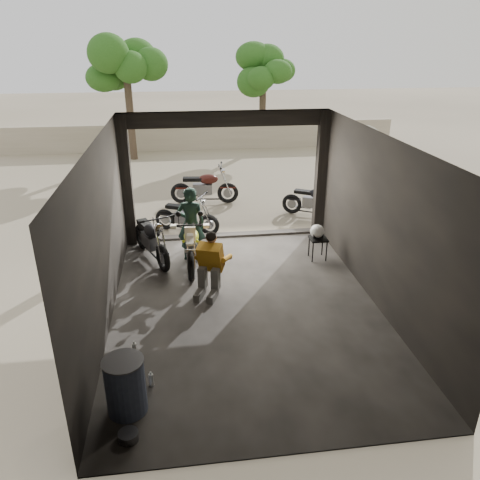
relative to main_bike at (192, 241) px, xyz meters
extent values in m
plane|color=#7A6D56|center=(0.93, -1.94, -0.62)|extent=(80.00, 80.00, 0.00)
cube|color=#2D2B28|center=(0.93, -1.94, -0.61)|extent=(5.00, 7.00, 0.02)
plane|color=black|center=(0.93, -1.94, 2.58)|extent=(7.00, 7.00, 0.00)
cube|color=black|center=(0.93, -5.44, 0.98)|extent=(5.00, 0.02, 3.20)
cube|color=black|center=(-1.57, -1.94, 0.98)|extent=(0.02, 7.00, 3.20)
cube|color=black|center=(3.43, -1.94, 0.98)|extent=(0.02, 7.00, 3.20)
cube|color=black|center=(-1.45, 1.44, 0.98)|extent=(0.24, 0.24, 3.20)
cube|color=black|center=(3.31, 1.44, 0.98)|extent=(0.24, 0.24, 3.20)
cube|color=black|center=(0.93, 1.48, 2.40)|extent=(5.00, 0.16, 0.36)
cube|color=#2D2B28|center=(0.93, 1.56, -0.58)|extent=(5.00, 0.25, 0.08)
cube|color=gray|center=(0.93, 12.06, -0.02)|extent=(18.00, 0.30, 1.20)
cylinder|color=#382B1E|center=(-2.07, 10.56, 1.18)|extent=(0.30, 0.30, 3.58)
ellipsoid|color=#1E4C14|center=(-2.07, 10.56, 3.42)|extent=(2.20, 2.20, 3.14)
cylinder|color=#382B1E|center=(3.73, 12.06, 0.98)|extent=(0.30, 0.30, 3.20)
ellipsoid|color=#1E4C14|center=(3.73, 12.06, 2.98)|extent=(2.20, 2.20, 2.80)
imported|color=black|center=(0.01, 0.32, 0.26)|extent=(0.71, 0.54, 1.76)
cube|color=black|center=(2.89, -0.05, -0.10)|extent=(0.39, 0.39, 0.04)
cylinder|color=black|center=(2.73, -0.22, -0.36)|extent=(0.03, 0.03, 0.52)
cylinder|color=black|center=(3.05, -0.22, -0.36)|extent=(0.03, 0.03, 0.52)
cylinder|color=black|center=(2.73, 0.11, -0.36)|extent=(0.03, 0.03, 0.52)
cylinder|color=black|center=(3.05, 0.11, -0.36)|extent=(0.03, 0.03, 0.52)
ellipsoid|color=silver|center=(2.86, -0.02, 0.08)|extent=(0.38, 0.39, 0.31)
cylinder|color=#3D4A68|center=(-1.07, -4.40, -0.19)|extent=(0.70, 0.70, 0.84)
cylinder|color=black|center=(4.60, 1.98, 0.63)|extent=(0.08, 0.08, 2.48)
cylinder|color=silver|center=(4.60, 1.96, 1.64)|extent=(0.90, 0.03, 0.90)
camera|label=1|loc=(-0.20, -9.57, 4.13)|focal=35.00mm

